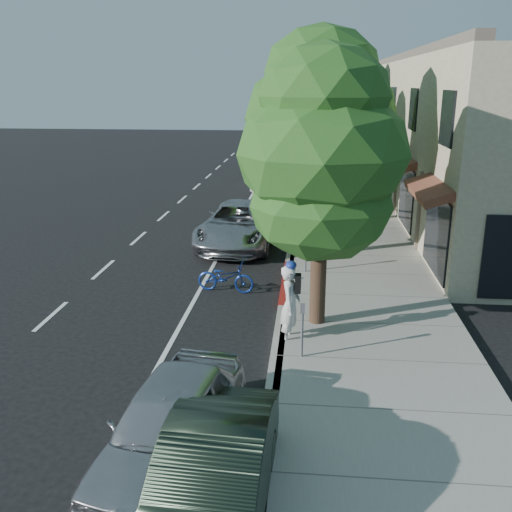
# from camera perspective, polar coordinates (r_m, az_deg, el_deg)

# --- Properties ---
(ground) EXTENTS (120.00, 120.00, 0.00)m
(ground) POSITION_cam_1_polar(r_m,az_deg,el_deg) (16.70, 2.94, -4.15)
(ground) COLOR black
(ground) RESTS_ON ground
(sidewalk) EXTENTS (4.60, 56.00, 0.15)m
(sidewalk) POSITION_cam_1_polar(r_m,az_deg,el_deg) (24.35, 9.27, 2.65)
(sidewalk) COLOR gray
(sidewalk) RESTS_ON ground
(curb) EXTENTS (0.30, 56.00, 0.15)m
(curb) POSITION_cam_1_polar(r_m,az_deg,el_deg) (24.31, 3.85, 2.81)
(curb) COLOR #9E998E
(curb) RESTS_ON ground
(curb_red_segment) EXTENTS (0.32, 4.00, 0.15)m
(curb_red_segment) POSITION_cam_1_polar(r_m,az_deg,el_deg) (17.61, 3.10, -2.75)
(curb_red_segment) COLOR maroon
(curb_red_segment) RESTS_ON ground
(storefront_building) EXTENTS (10.00, 36.00, 7.00)m
(storefront_building) POSITION_cam_1_polar(r_m,az_deg,el_deg) (34.82, 20.88, 11.77)
(storefront_building) COLOR beige
(storefront_building) RESTS_ON ground
(street_tree_0) EXTENTS (4.12, 4.12, 6.95)m
(street_tree_0) POSITION_cam_1_polar(r_m,az_deg,el_deg) (13.67, 6.64, 9.74)
(street_tree_0) COLOR black
(street_tree_0) RESTS_ON ground
(street_tree_1) EXTENTS (5.14, 5.14, 7.86)m
(street_tree_1) POSITION_cam_1_polar(r_m,az_deg,el_deg) (19.60, 6.43, 13.26)
(street_tree_1) COLOR black
(street_tree_1) RESTS_ON ground
(street_tree_2) EXTENTS (4.51, 4.51, 7.05)m
(street_tree_2) POSITION_cam_1_polar(r_m,az_deg,el_deg) (25.62, 6.25, 13.06)
(street_tree_2) COLOR black
(street_tree_2) RESTS_ON ground
(street_tree_3) EXTENTS (5.16, 5.16, 8.34)m
(street_tree_3) POSITION_cam_1_polar(r_m,az_deg,el_deg) (31.57, 6.22, 15.31)
(street_tree_3) COLOR black
(street_tree_3) RESTS_ON ground
(street_tree_4) EXTENTS (4.67, 4.67, 7.60)m
(street_tree_4) POSITION_cam_1_polar(r_m,az_deg,el_deg) (37.58, 6.13, 14.87)
(street_tree_4) COLOR black
(street_tree_4) RESTS_ON ground
(street_tree_5) EXTENTS (4.35, 4.35, 7.42)m
(street_tree_5) POSITION_cam_1_polar(r_m,az_deg,el_deg) (43.58, 6.08, 15.06)
(street_tree_5) COLOR black
(street_tree_5) RESTS_ON ground
(cyclist) EXTENTS (0.55, 0.76, 1.94)m
(cyclist) POSITION_cam_1_polar(r_m,az_deg,el_deg) (13.54, 3.46, -4.91)
(cyclist) COLOR silver
(cyclist) RESTS_ON ground
(bicycle) EXTENTS (1.79, 0.84, 0.90)m
(bicycle) POSITION_cam_1_polar(r_m,az_deg,el_deg) (17.01, -3.05, -2.13)
(bicycle) COLOR navy
(bicycle) RESTS_ON ground
(silver_suv) EXTENTS (3.13, 6.01, 1.62)m
(silver_suv) POSITION_cam_1_polar(r_m,az_deg,el_deg) (21.86, -1.60, 3.20)
(silver_suv) COLOR #A8A8AD
(silver_suv) RESTS_ON ground
(dark_sedan) EXTENTS (1.65, 4.33, 1.41)m
(dark_sedan) POSITION_cam_1_polar(r_m,az_deg,el_deg) (25.81, 2.88, 5.10)
(dark_sedan) COLOR black
(dark_sedan) RESTS_ON ground
(white_pickup) EXTENTS (2.85, 6.46, 1.85)m
(white_pickup) POSITION_cam_1_polar(r_m,az_deg,el_deg) (34.57, 2.08, 8.51)
(white_pickup) COLOR white
(white_pickup) RESTS_ON ground
(dark_suv_far) EXTENTS (1.97, 4.62, 1.56)m
(dark_suv_far) POSITION_cam_1_polar(r_m,az_deg,el_deg) (38.78, 1.30, 9.22)
(dark_suv_far) COLOR black
(dark_suv_far) RESTS_ON ground
(near_car_a) EXTENTS (2.22, 4.43, 1.45)m
(near_car_a) POSITION_cam_1_polar(r_m,az_deg,el_deg) (9.69, -8.47, -16.30)
(near_car_a) COLOR #B2B2B7
(near_car_a) RESTS_ON ground
(near_car_b) EXTENTS (1.63, 4.31, 1.40)m
(near_car_b) POSITION_cam_1_polar(r_m,az_deg,el_deg) (8.53, -4.44, -21.57)
(near_car_b) COLOR black
(near_car_b) RESTS_ON ground
(pedestrian) EXTENTS (0.90, 0.70, 1.83)m
(pedestrian) POSITION_cam_1_polar(r_m,az_deg,el_deg) (25.94, 10.86, 5.69)
(pedestrian) COLOR black
(pedestrian) RESTS_ON sidewalk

